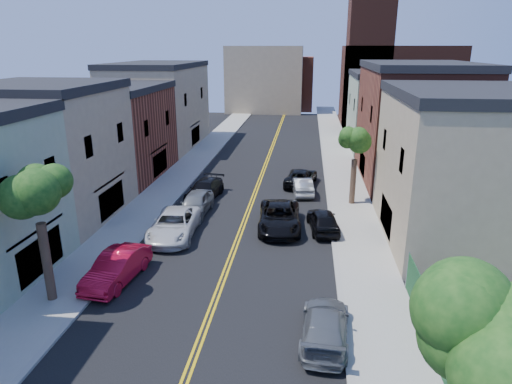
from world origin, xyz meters
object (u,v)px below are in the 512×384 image
(grey_car_right, at_px, (325,325))
(silver_car_right, at_px, (302,186))
(dark_car_right_far, at_px, (301,177))
(red_sedan, at_px, (117,268))
(black_suv_lane, at_px, (280,217))
(grey_car_left, at_px, (196,203))
(white_pickup, at_px, (174,225))
(black_car_left, at_px, (205,190))
(black_car_right, at_px, (323,220))

(grey_car_right, bearing_deg, silver_car_right, -82.26)
(dark_car_right_far, bearing_deg, red_sedan, 71.13)
(black_suv_lane, bearing_deg, grey_car_left, 157.97)
(white_pickup, xyz_separation_m, black_suv_lane, (6.77, 2.12, 0.01))
(white_pickup, bearing_deg, red_sedan, -104.76)
(red_sedan, relative_size, white_pickup, 0.82)
(white_pickup, relative_size, grey_car_left, 1.23)
(grey_car_right, bearing_deg, black_suv_lane, -73.35)
(dark_car_right_far, relative_size, black_suv_lane, 0.88)
(white_pickup, bearing_deg, dark_car_right_far, 54.56)
(dark_car_right_far, height_order, black_suv_lane, black_suv_lane)
(red_sedan, bearing_deg, grey_car_right, -12.45)
(red_sedan, relative_size, black_suv_lane, 0.81)
(grey_car_right, xyz_separation_m, black_suv_lane, (-2.69, 12.05, 0.14))
(red_sedan, xyz_separation_m, grey_car_right, (10.75, -3.81, -0.10))
(grey_car_left, bearing_deg, grey_car_right, -55.31)
(silver_car_right, height_order, black_suv_lane, black_suv_lane)
(white_pickup, height_order, dark_car_right_far, white_pickup)
(silver_car_right, bearing_deg, red_sedan, 51.59)
(dark_car_right_far, bearing_deg, black_car_left, 39.06)
(white_pickup, relative_size, silver_car_right, 1.38)
(black_car_left, xyz_separation_m, black_car_right, (9.43, -5.73, 0.01))
(grey_car_left, bearing_deg, black_suv_lane, -16.49)
(grey_car_right, bearing_deg, red_sedan, -15.47)
(white_pickup, xyz_separation_m, dark_car_right_far, (8.03, 12.55, -0.09))
(black_car_right, bearing_deg, dark_car_right_far, -88.79)
(red_sedan, distance_m, silver_car_right, 18.65)
(black_car_left, height_order, black_car_right, black_car_right)
(black_car_right, bearing_deg, grey_car_left, -21.10)
(red_sedan, distance_m, grey_car_right, 11.41)
(black_car_right, relative_size, black_suv_lane, 0.74)
(silver_car_right, height_order, dark_car_right_far, dark_car_right_far)
(black_car_left, bearing_deg, dark_car_right_far, 39.00)
(grey_car_left, relative_size, black_car_left, 0.94)
(black_car_right, xyz_separation_m, dark_car_right_far, (-1.67, 10.47, -0.03))
(silver_car_right, bearing_deg, black_car_left, 7.22)
(dark_car_right_far, xyz_separation_m, black_suv_lane, (-1.27, -10.43, 0.10))
(black_suv_lane, bearing_deg, silver_car_right, 76.41)
(white_pickup, height_order, black_suv_lane, black_suv_lane)
(grey_car_left, xyz_separation_m, black_car_left, (-0.13, 3.55, -0.08))
(black_car_left, bearing_deg, silver_car_right, 22.73)
(white_pickup, relative_size, grey_car_right, 1.23)
(silver_car_right, bearing_deg, dark_car_right_far, -94.70)
(grey_car_right, height_order, dark_car_right_far, dark_car_right_far)
(red_sedan, bearing_deg, black_suv_lane, 52.70)
(red_sedan, xyz_separation_m, dark_car_right_far, (9.33, 18.66, -0.07))
(dark_car_right_far, bearing_deg, black_car_right, 106.77)
(red_sedan, relative_size, dark_car_right_far, 0.92)
(black_car_left, height_order, black_suv_lane, black_suv_lane)
(red_sedan, xyz_separation_m, black_suv_lane, (8.06, 8.23, 0.03))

